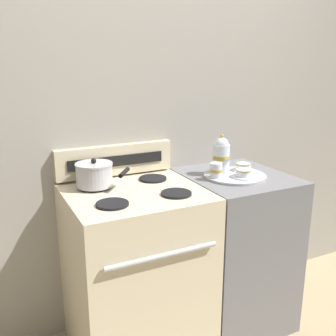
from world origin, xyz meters
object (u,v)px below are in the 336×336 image
Objects in this scene: teacup_right at (243,167)px; stove at (137,273)px; serving_tray at (235,176)px; teapot at (221,155)px; creamer_jug at (216,170)px; teacup_left at (244,173)px; saucepan at (95,174)px.

stove is at bearing -177.99° from teacup_right.
stove is at bearing 178.18° from serving_tray.
teapot is 1.72× the size of teacup_right.
stove is 0.71m from creamer_jug.
teacup_right is (0.08, 0.11, 0.00)m from teacup_left.
teapot is at bearing 168.96° from teacup_right.
creamer_jug is (0.64, -0.16, -0.02)m from saucepan.
teapot is at bearing 5.32° from stove.
teacup_left is at bearing -81.03° from serving_tray.
creamer_jug reaches higher than serving_tray.
creamer_jug is (-0.14, 0.06, 0.02)m from teacup_left.
saucepan reaches higher than stove.
serving_tray is 2.72× the size of teacup_right.
teapot reaches higher than creamer_jug.
teapot is 0.17m from teacup_left.
serving_tray is (0.61, -0.02, 0.47)m from stove.
serving_tray is 1.58× the size of teapot.
teacup_right is at bearing 2.01° from stove.
creamer_jug is at bearing -168.40° from teacup_right.
saucepan reaches higher than teacup_left.
creamer_jug is (-0.08, -0.07, -0.06)m from teapot.
stove is 0.80m from teacup_left.
saucepan is (-0.16, 0.14, 0.54)m from stove.
serving_tray is 2.72× the size of teacup_left.
saucepan is 0.73m from teapot.
teacup_left is 0.16m from creamer_jug.
teapot reaches higher than stove.
saucepan is at bearing 168.32° from serving_tray.
saucepan is 2.11× the size of teacup_right.
saucepan is 0.66m from creamer_jug.
teacup_right is (0.14, -0.03, -0.08)m from teapot.
serving_tray is at bearing 98.97° from teacup_left.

